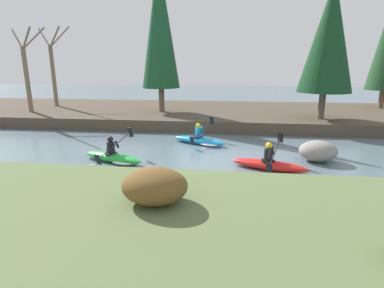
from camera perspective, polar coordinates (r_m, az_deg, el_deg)
The scene contains 12 objects.
ground_plane at distance 11.72m, azimuth 1.82°, elevation -3.24°, with size 90.00×90.00×0.00m, color slate.
riverbank_near at distance 6.06m, azimuth -3.51°, elevation -17.05°, with size 44.00×5.22×0.86m.
riverbank_far at distance 21.01m, azimuth 4.19°, elevation 5.74°, with size 44.00×9.77×0.67m.
conifer_tree_far_left at distance 19.82m, azimuth -6.18°, elevation 21.86°, with size 2.39×2.39×9.34m.
conifer_tree_left at distance 18.42m, azimuth 24.69°, elevation 18.13°, with size 2.89×2.89×7.40m.
bare_tree_upstream at distance 22.27m, azimuth -28.94°, elevation 11.97°, with size 3.01×2.97×5.41m.
bare_tree_mid_upstream at distance 24.61m, azimuth -24.89°, elevation 12.94°, with size 3.21×3.17×5.79m.
shrub_clump_nearest at distance 6.23m, azimuth -7.12°, elevation -7.92°, with size 1.37×1.14×0.74m.
kayaker_lead at distance 11.04m, azimuth 14.59°, elevation -3.68°, with size 2.75×2.02×1.20m.
kayaker_middle at distance 14.12m, azimuth 1.75°, elevation 0.74°, with size 2.72×1.97×1.20m.
kayaker_trailing at distance 11.91m, azimuth -14.49°, elevation -2.42°, with size 2.74×2.01×1.20m.
boulder_midstream at distance 12.55m, azimuth 22.90°, elevation -1.26°, with size 1.44×1.13×0.81m.
Camera 1 is at (0.97, -11.10, 3.63)m, focal length 28.00 mm.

